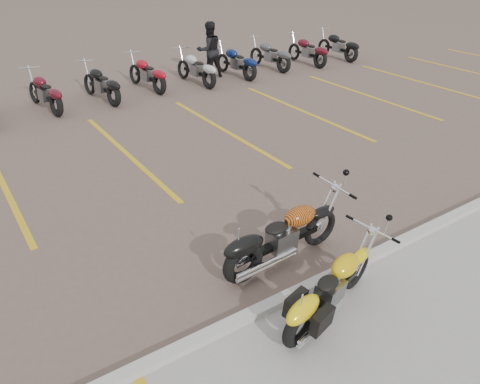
% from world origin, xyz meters
% --- Properties ---
extents(ground, '(100.00, 100.00, 0.00)m').
position_xyz_m(ground, '(0.00, 0.00, 0.00)').
color(ground, brown).
rests_on(ground, ground).
extents(curb, '(60.00, 0.18, 0.12)m').
position_xyz_m(curb, '(0.00, -2.00, 0.06)').
color(curb, '#ADAAA3').
rests_on(curb, ground).
extents(parking_stripes, '(38.00, 5.50, 0.01)m').
position_xyz_m(parking_stripes, '(0.00, 4.00, 0.00)').
color(parking_stripes, gold).
rests_on(parking_stripes, ground).
extents(yellow_cruiser, '(1.97, 0.65, 0.83)m').
position_xyz_m(yellow_cruiser, '(0.22, -2.49, 0.41)').
color(yellow_cruiser, black).
rests_on(yellow_cruiser, ground).
extents(flame_cruiser, '(2.23, 0.35, 0.92)m').
position_xyz_m(flame_cruiser, '(0.41, -1.26, 0.46)').
color(flame_cruiser, black).
rests_on(flame_cruiser, ground).
extents(person_b, '(0.97, 0.78, 1.91)m').
position_xyz_m(person_b, '(5.04, 8.70, 0.96)').
color(person_b, black).
rests_on(person_b, ground).
extents(bg_bike_row, '(20.61, 2.05, 1.10)m').
position_xyz_m(bg_bike_row, '(0.88, 8.46, 0.55)').
color(bg_bike_row, black).
rests_on(bg_bike_row, ground).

